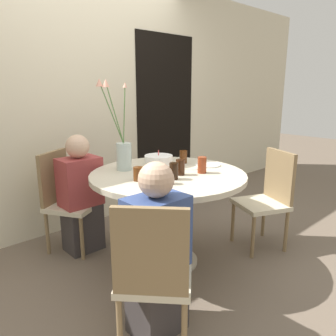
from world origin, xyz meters
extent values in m
plane|color=#6B5B4C|center=(0.00, 0.00, 0.00)|extent=(16.00, 16.00, 0.00)
cube|color=beige|center=(0.00, 1.23, 1.30)|extent=(8.00, 0.05, 2.60)
cube|color=black|center=(1.08, 1.20, 1.02)|extent=(0.90, 0.01, 2.05)
cylinder|color=beige|center=(0.00, 0.00, 0.76)|extent=(1.23, 1.23, 0.04)
cylinder|color=#B7AD99|center=(0.00, 0.00, 0.38)|extent=(0.11, 0.11, 0.71)
cylinder|color=#B7AD99|center=(0.00, 0.00, 0.01)|extent=(0.49, 0.49, 0.03)
cube|color=beige|center=(-0.45, 0.76, 0.41)|extent=(0.55, 0.55, 0.04)
cube|color=olive|center=(-0.54, 0.91, 0.66)|extent=(0.35, 0.22, 0.46)
cylinder|color=olive|center=(-0.51, 0.52, 0.19)|extent=(0.03, 0.03, 0.39)
cylinder|color=olive|center=(-0.21, 0.70, 0.19)|extent=(0.03, 0.03, 0.39)
cylinder|color=olive|center=(-0.68, 0.82, 0.19)|extent=(0.03, 0.03, 0.39)
cylinder|color=olive|center=(-0.39, 0.99, 0.19)|extent=(0.03, 0.03, 0.39)
cube|color=beige|center=(-0.65, -0.59, 0.41)|extent=(0.57, 0.57, 0.04)
cube|color=olive|center=(-0.78, -0.71, 0.66)|extent=(0.28, 0.30, 0.46)
cylinder|color=olive|center=(-0.41, -0.60, 0.19)|extent=(0.03, 0.03, 0.39)
cylinder|color=olive|center=(-0.64, -0.35, 0.19)|extent=(0.03, 0.03, 0.39)
cylinder|color=olive|center=(-0.66, -0.83, 0.19)|extent=(0.03, 0.03, 0.39)
cylinder|color=olive|center=(-0.89, -0.58, 0.19)|extent=(0.03, 0.03, 0.39)
cube|color=beige|center=(0.80, -0.36, 0.41)|extent=(0.53, 0.53, 0.04)
cube|color=olive|center=(0.97, -0.43, 0.66)|extent=(0.19, 0.36, 0.46)
cylinder|color=olive|center=(0.72, -0.13, 0.19)|extent=(0.03, 0.03, 0.39)
cylinder|color=olive|center=(0.58, -0.44, 0.19)|extent=(0.03, 0.03, 0.39)
cylinder|color=olive|center=(1.03, -0.27, 0.19)|extent=(0.03, 0.03, 0.39)
cylinder|color=olive|center=(0.89, -0.58, 0.19)|extent=(0.03, 0.03, 0.39)
cylinder|color=white|center=(0.06, 0.19, 0.83)|extent=(0.24, 0.24, 0.10)
cylinder|color=#E54C4C|center=(0.06, 0.19, 0.90)|extent=(0.01, 0.01, 0.04)
cylinder|color=#B2C6C1|center=(-0.19, 0.32, 0.89)|extent=(0.12, 0.12, 0.22)
cylinder|color=#4C7538|center=(-0.17, 0.33, 1.22)|extent=(0.06, 0.03, 0.45)
cone|color=#E0997F|center=(-0.14, 0.34, 1.45)|extent=(0.04, 0.04, 0.04)
cylinder|color=#4C7538|center=(-0.24, 0.41, 1.23)|extent=(0.09, 0.18, 0.48)
cone|color=#E0997F|center=(-0.28, 0.50, 1.47)|extent=(0.06, 0.06, 0.06)
cylinder|color=#4C7538|center=(-0.22, 0.38, 1.23)|extent=(0.07, 0.14, 0.47)
cone|color=#E0997F|center=(-0.25, 0.45, 1.47)|extent=(0.06, 0.06, 0.06)
cylinder|color=silver|center=(0.43, -0.05, 0.78)|extent=(0.22, 0.22, 0.01)
cylinder|color=#51280F|center=(0.33, 0.16, 0.83)|extent=(0.07, 0.07, 0.11)
cylinder|color=#51280F|center=(-0.22, -0.20, 0.83)|extent=(0.06, 0.06, 0.12)
cylinder|color=black|center=(-0.09, -0.16, 0.84)|extent=(0.07, 0.07, 0.12)
cylinder|color=#51280F|center=(-0.31, -0.01, 0.83)|extent=(0.07, 0.07, 0.10)
cylinder|color=#33190C|center=(0.03, -0.11, 0.84)|extent=(0.07, 0.07, 0.12)
cylinder|color=maroon|center=(0.20, -0.18, 0.84)|extent=(0.07, 0.07, 0.13)
cube|color=#383333|center=(-0.41, 0.69, 0.21)|extent=(0.31, 0.24, 0.43)
cube|color=#993838|center=(-0.41, 0.69, 0.64)|extent=(0.34, 0.24, 0.42)
sphere|color=#D1A889|center=(-0.41, 0.69, 0.95)|extent=(0.20, 0.20, 0.20)
cube|color=#383333|center=(-0.59, -0.54, 0.21)|extent=(0.31, 0.24, 0.43)
cube|color=#33477F|center=(-0.59, -0.54, 0.64)|extent=(0.34, 0.24, 0.42)
sphere|color=#D1A889|center=(-0.59, -0.54, 0.95)|extent=(0.20, 0.20, 0.20)
camera|label=1|loc=(-1.70, -1.83, 1.44)|focal=35.00mm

